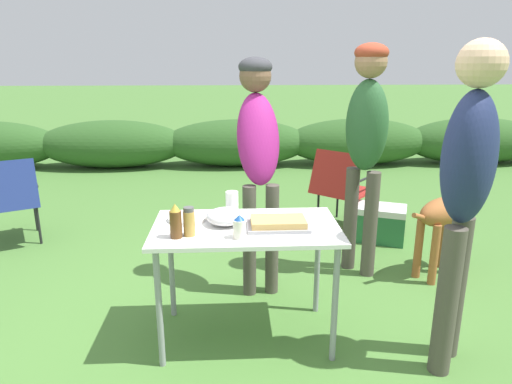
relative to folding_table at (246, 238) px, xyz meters
The scene contains 17 objects.
ground_plane 0.66m from the folding_table, ahead, with size 60.00×60.00×0.00m, color #477533.
shrub_hedge 4.86m from the folding_table, 90.00° to the left, with size 14.40×0.90×0.76m.
folding_table is the anchor object (origin of this frame).
food_tray 0.22m from the folding_table, 13.03° to the right, with size 0.36×0.22×0.06m.
plate_stack 0.39m from the folding_table, 161.05° to the left, with size 0.24×0.24×0.02m, color white.
mixing_bowl 0.18m from the folding_table, 162.32° to the left, with size 0.23×0.23×0.10m, color silver.
paper_cup_stack 0.28m from the folding_table, 110.36° to the left, with size 0.08×0.08×0.15m, color white.
beer_bottle 0.46m from the folding_table, 157.16° to the right, with size 0.07×0.07×0.20m.
spice_jar 0.38m from the folding_table, 156.77° to the right, with size 0.06×0.06×0.17m.
mayo_bottle 0.24m from the folding_table, 102.40° to the right, with size 0.07×0.07×0.13m.
standing_person_in_dark_puffer 0.83m from the folding_table, 80.89° to the left, with size 0.35×0.49×1.70m.
standing_person_in_red_jacket 1.25m from the folding_table, 15.84° to the right, with size 0.43×0.45×1.78m.
standing_person_in_olive_jacket 1.38m from the folding_table, 42.83° to the left, with size 0.41×0.42×1.80m.
dog 1.80m from the folding_table, 25.98° to the left, with size 0.73×0.48×0.71m.
camp_chair_green_behind_table 2.67m from the folding_table, 142.98° to the left, with size 0.67×0.73×0.83m.
camp_chair_near_hedge 2.12m from the folding_table, 61.20° to the left, with size 0.74×0.75×0.83m.
cooler_box 2.09m from the folding_table, 49.08° to the left, with size 0.57×0.48×0.34m.
Camera 1 is at (-0.08, -2.53, 1.68)m, focal length 32.00 mm.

